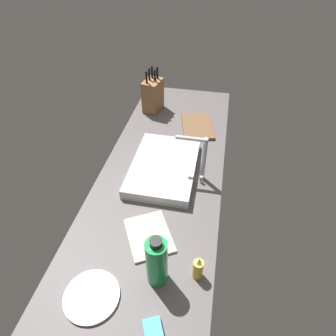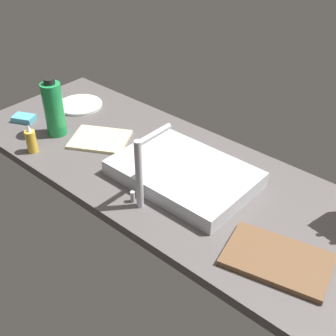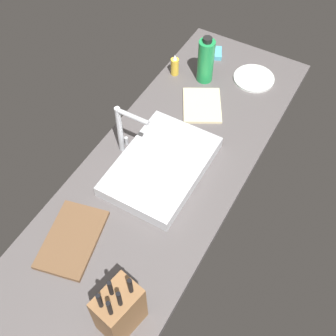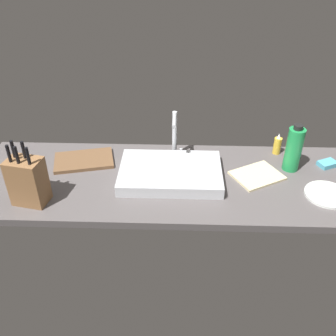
{
  "view_description": "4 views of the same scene",
  "coord_description": "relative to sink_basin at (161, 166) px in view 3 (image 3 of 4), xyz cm",
  "views": [
    {
      "loc": [
        110.87,
        24.98,
        107.49
      ],
      "look_at": [
        5.18,
        4.14,
        10.59
      ],
      "focal_mm": 30.78,
      "sensor_mm": 36.0,
      "label": 1
    },
    {
      "loc": [
        -78.95,
        99.14,
        98.32
      ],
      "look_at": [
        3.99,
        4.71,
        8.65
      ],
      "focal_mm": 47.57,
      "sensor_mm": 36.0,
      "label": 2
    },
    {
      "loc": [
        -92.74,
        -55.01,
        149.65
      ],
      "look_at": [
        -4.11,
        -4.64,
        13.35
      ],
      "focal_mm": 46.51,
      "sensor_mm": 36.0,
      "label": 3
    },
    {
      "loc": [
        3.94,
        -148.97,
        109.36
      ],
      "look_at": [
        -1.08,
        -1.59,
        10.65
      ],
      "focal_mm": 40.74,
      "sensor_mm": 36.0,
      "label": 4
    }
  ],
  "objects": [
    {
      "name": "countertop_slab",
      "position": [
        -0.06,
        -0.93,
        -4.5
      ],
      "size": [
        189.72,
        64.05,
        3.5
      ],
      "primitive_type": "cube",
      "color": "#514C4C",
      "rests_on": "ground"
    },
    {
      "name": "knife_block",
      "position": [
        -60.53,
        -20.11,
        8.26
      ],
      "size": [
        16.17,
        12.85,
        29.1
      ],
      "rotation": [
        0.0,
        0.0,
        -0.2
      ],
      "color": "brown",
      "rests_on": "countertop_slab"
    },
    {
      "name": "soap_bottle",
      "position": [
        55.34,
        24.43,
        2.23
      ],
      "size": [
        4.01,
        4.01,
        11.74
      ],
      "color": "gold",
      "rests_on": "countertop_slab"
    },
    {
      "name": "sink_basin",
      "position": [
        0.0,
        0.0,
        0.0
      ],
      "size": [
        48.43,
        33.02,
        5.49
      ],
      "primitive_type": "cube",
      "color": "#B7BABF",
      "rests_on": "countertop_slab"
    },
    {
      "name": "water_bottle",
      "position": [
        59.2,
        9.78,
        8.64
      ],
      "size": [
        7.89,
        7.89,
        24.27
      ],
      "color": "#1E8E47",
      "rests_on": "countertop_slab"
    },
    {
      "name": "dish_towel",
      "position": [
        41.74,
        2.15,
        -2.15
      ],
      "size": [
        27.97,
        26.1,
        1.2
      ],
      "primitive_type": "cube",
      "rotation": [
        0.0,
        0.0,
        0.51
      ],
      "color": "beige",
      "rests_on": "countertop_slab"
    },
    {
      "name": "cutting_board",
      "position": [
        -44.71,
        12.41,
        -1.85
      ],
      "size": [
        32.77,
        24.75,
        1.8
      ],
      "primitive_type": "cube",
      "rotation": [
        0.0,
        0.0,
        0.23
      ],
      "color": "brown",
      "rests_on": "countertop_slab"
    },
    {
      "name": "faucet",
      "position": [
        1.54,
        18.47,
        12.36
      ],
      "size": [
        5.5,
        15.39,
        25.05
      ],
      "color": "#B7BABF",
      "rests_on": "countertop_slab"
    },
    {
      "name": "dinner_plate",
      "position": [
        71.04,
        -11.72,
        -2.15
      ],
      "size": [
        20.12,
        20.12,
        1.2
      ],
      "primitive_type": "cylinder",
      "color": "silver",
      "rests_on": "countertop_slab"
    },
    {
      "name": "dish_sponge",
      "position": [
        78.58,
        12.9,
        -1.55
      ],
      "size": [
        10.7,
        9.25,
        2.4
      ],
      "primitive_type": "cube",
      "rotation": [
        0.0,
        0.0,
        0.44
      ],
      "color": "#4CA3BC",
      "rests_on": "countertop_slab"
    }
  ]
}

